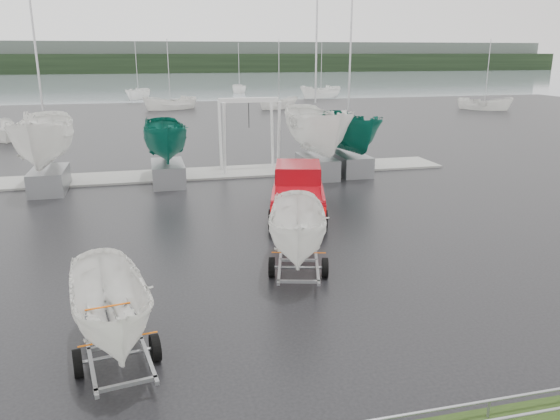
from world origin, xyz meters
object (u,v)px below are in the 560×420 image
Objects in this scene: boat_hoist at (249,125)px; pickup_truck at (298,190)px; trailer_hitched at (299,185)px; trailer_parked at (107,251)px.

pickup_truck is at bearing -87.40° from boat_hoist.
pickup_truck is at bearing 90.00° from trailer_hitched.
trailer_parked is at bearing -108.90° from pickup_truck.
pickup_truck is 6.72m from trailer_hitched.
boat_hoist is (1.35, 14.87, -0.11)m from trailer_hitched.
pickup_truck is 1.31× the size of trailer_parked.
trailer_hitched is 1.25× the size of boat_hoist.
boat_hoist is at bearing 61.51° from trailer_parked.
trailer_parked is 1.16× the size of boat_hoist.
trailer_parked is at bearing -109.25° from boat_hoist.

